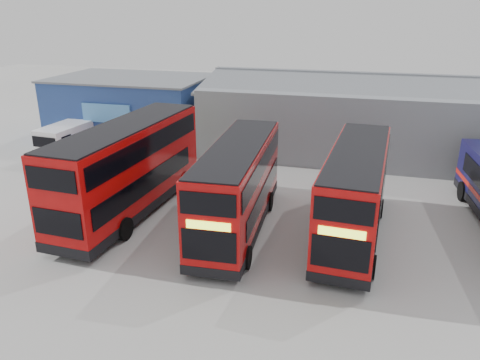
{
  "coord_description": "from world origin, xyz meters",
  "views": [
    {
      "loc": [
        4.68,
        -16.75,
        10.64
      ],
      "look_at": [
        -1.26,
        5.14,
        2.1
      ],
      "focal_mm": 35.0,
      "sensor_mm": 36.0,
      "label": 1
    }
  ],
  "objects_px": {
    "double_decker_right": "(355,194)",
    "double_decker_left": "(129,170)",
    "office_block": "(133,108)",
    "panel_van": "(70,137)",
    "double_decker_centre": "(238,188)",
    "maintenance_shed": "(410,118)"
  },
  "relations": [
    {
      "from": "office_block",
      "to": "double_decker_centre",
      "type": "xyz_separation_m",
      "value": [
        13.0,
        -14.24,
        -0.38
      ]
    },
    {
      "from": "office_block",
      "to": "panel_van",
      "type": "bearing_deg",
      "value": -114.22
    },
    {
      "from": "maintenance_shed",
      "to": "double_decker_right",
      "type": "distance_m",
      "value": 15.9
    },
    {
      "from": "office_block",
      "to": "double_decker_left",
      "type": "xyz_separation_m",
      "value": [
        6.91,
        -13.8,
        -0.14
      ]
    },
    {
      "from": "double_decker_left",
      "to": "double_decker_right",
      "type": "height_order",
      "value": "double_decker_left"
    },
    {
      "from": "panel_van",
      "to": "maintenance_shed",
      "type": "bearing_deg",
      "value": 20.74
    },
    {
      "from": "double_decker_centre",
      "to": "panel_van",
      "type": "bearing_deg",
      "value": 147.47
    },
    {
      "from": "double_decker_left",
      "to": "double_decker_right",
      "type": "bearing_deg",
      "value": -175.3
    },
    {
      "from": "office_block",
      "to": "double_decker_left",
      "type": "relative_size",
      "value": 1.05
    },
    {
      "from": "double_decker_right",
      "to": "office_block",
      "type": "bearing_deg",
      "value": 147.44
    },
    {
      "from": "maintenance_shed",
      "to": "double_decker_centre",
      "type": "distance_m",
      "value": 18.58
    },
    {
      "from": "double_decker_centre",
      "to": "double_decker_right",
      "type": "xyz_separation_m",
      "value": [
        5.57,
        0.73,
        -0.01
      ]
    },
    {
      "from": "panel_van",
      "to": "double_decker_centre",
      "type": "bearing_deg",
      "value": -25.86
    },
    {
      "from": "panel_van",
      "to": "double_decker_right",
      "type": "bearing_deg",
      "value": -17.2
    },
    {
      "from": "double_decker_centre",
      "to": "office_block",
      "type": "bearing_deg",
      "value": 129.52
    },
    {
      "from": "office_block",
      "to": "panel_van",
      "type": "distance_m",
      "value": 6.1
    },
    {
      "from": "maintenance_shed",
      "to": "panel_van",
      "type": "xyz_separation_m",
      "value": [
        -24.45,
        -7.45,
        -1.28
      ]
    },
    {
      "from": "office_block",
      "to": "double_decker_left",
      "type": "bearing_deg",
      "value": -63.4
    },
    {
      "from": "maintenance_shed",
      "to": "panel_van",
      "type": "height_order",
      "value": "maintenance_shed"
    },
    {
      "from": "maintenance_shed",
      "to": "panel_van",
      "type": "relative_size",
      "value": 5.48
    },
    {
      "from": "maintenance_shed",
      "to": "double_decker_right",
      "type": "xyz_separation_m",
      "value": [
        -3.42,
        -15.52,
        -0.41
      ]
    },
    {
      "from": "double_decker_right",
      "to": "double_decker_left",
      "type": "bearing_deg",
      "value": -175.1
    }
  ]
}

